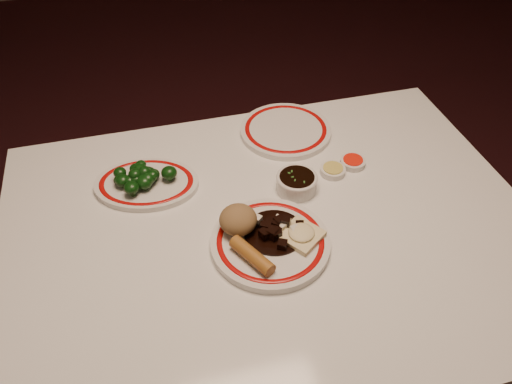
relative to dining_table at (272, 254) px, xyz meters
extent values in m
plane|color=black|center=(0.00, 0.00, -0.66)|extent=(7.00, 7.00, 0.00)
cube|color=white|center=(0.00, 0.00, 0.07)|extent=(1.20, 0.90, 0.04)
cylinder|color=black|center=(-0.54, 0.39, -0.30)|extent=(0.06, 0.06, 0.71)
cylinder|color=black|center=(0.54, 0.39, -0.30)|extent=(0.06, 0.06, 0.71)
cylinder|color=silver|center=(-0.02, -0.05, 0.10)|extent=(0.33, 0.33, 0.02)
torus|color=#A20A08|center=(-0.02, -0.05, 0.11)|extent=(0.29, 0.29, 0.00)
ellipsoid|color=olive|center=(-0.08, 0.00, 0.14)|extent=(0.08, 0.08, 0.06)
cylinder|color=#A06827|center=(-0.07, -0.09, 0.12)|extent=(0.08, 0.11, 0.03)
cube|color=beige|center=(0.05, -0.06, 0.12)|extent=(0.11, 0.11, 0.01)
ellipsoid|color=beige|center=(0.05, -0.06, 0.13)|extent=(0.06, 0.06, 0.02)
cylinder|color=black|center=(-0.01, -0.03, 0.11)|extent=(0.13, 0.13, 0.00)
cube|color=black|center=(0.00, -0.08, 0.12)|extent=(0.03, 0.03, 0.02)
cube|color=black|center=(-0.01, -0.04, 0.12)|extent=(0.02, 0.02, 0.02)
cube|color=black|center=(0.01, -0.02, 0.13)|extent=(0.03, 0.03, 0.02)
cube|color=black|center=(-0.01, -0.05, 0.12)|extent=(0.03, 0.03, 0.02)
cube|color=black|center=(-0.02, -0.03, 0.13)|extent=(0.03, 0.03, 0.02)
cube|color=black|center=(0.02, -0.03, 0.13)|extent=(0.03, 0.03, 0.02)
cube|color=black|center=(0.00, -0.02, 0.13)|extent=(0.02, 0.02, 0.02)
cube|color=black|center=(-0.03, -0.04, 0.13)|extent=(0.02, 0.02, 0.02)
cube|color=black|center=(0.00, -0.03, 0.12)|extent=(0.02, 0.02, 0.02)
cube|color=black|center=(-0.01, -0.01, 0.13)|extent=(0.02, 0.02, 0.02)
cube|color=black|center=(-0.03, -0.02, 0.12)|extent=(0.02, 0.02, 0.01)
cube|color=black|center=(0.05, -0.04, 0.12)|extent=(0.02, 0.02, 0.02)
cube|color=black|center=(0.00, -0.04, 0.12)|extent=(0.03, 0.03, 0.02)
cube|color=black|center=(-0.02, -0.03, 0.12)|extent=(0.02, 0.02, 0.02)
cube|color=black|center=(-0.03, -0.04, 0.13)|extent=(0.02, 0.02, 0.02)
cube|color=black|center=(-0.01, -0.05, 0.13)|extent=(0.03, 0.03, 0.02)
cube|color=black|center=(0.00, -0.02, 0.12)|extent=(0.02, 0.02, 0.02)
cube|color=beige|center=(0.01, -0.01, 0.13)|extent=(0.02, 0.02, 0.01)
cube|color=beige|center=(-0.04, 0.00, 0.13)|extent=(0.02, 0.02, 0.01)
cube|color=beige|center=(0.03, -0.05, 0.13)|extent=(0.02, 0.02, 0.01)
cube|color=beige|center=(0.01, -0.03, 0.13)|extent=(0.02, 0.02, 0.01)
torus|color=#A20A08|center=(-0.26, 0.21, 0.11)|extent=(0.26, 0.26, 0.00)
cylinder|color=#23471C|center=(-0.32, 0.21, 0.11)|extent=(0.01, 0.01, 0.01)
ellipsoid|color=black|center=(-0.32, 0.21, 0.12)|extent=(0.03, 0.03, 0.02)
cylinder|color=#23471C|center=(-0.20, 0.20, 0.11)|extent=(0.01, 0.01, 0.01)
ellipsoid|color=black|center=(-0.20, 0.20, 0.13)|extent=(0.04, 0.04, 0.03)
cylinder|color=#23471C|center=(-0.27, 0.22, 0.11)|extent=(0.01, 0.01, 0.01)
ellipsoid|color=black|center=(-0.27, 0.22, 0.13)|extent=(0.04, 0.04, 0.03)
cylinder|color=#23471C|center=(-0.31, 0.20, 0.11)|extent=(0.01, 0.01, 0.01)
ellipsoid|color=black|center=(-0.31, 0.20, 0.13)|extent=(0.04, 0.04, 0.03)
cylinder|color=#23471C|center=(-0.27, 0.23, 0.11)|extent=(0.01, 0.01, 0.02)
ellipsoid|color=black|center=(-0.27, 0.23, 0.13)|extent=(0.04, 0.04, 0.03)
cylinder|color=#23471C|center=(-0.29, 0.20, 0.11)|extent=(0.01, 0.01, 0.01)
ellipsoid|color=black|center=(-0.29, 0.20, 0.13)|extent=(0.03, 0.03, 0.02)
cylinder|color=#23471C|center=(-0.26, 0.19, 0.11)|extent=(0.01, 0.01, 0.01)
ellipsoid|color=black|center=(-0.26, 0.19, 0.13)|extent=(0.03, 0.03, 0.03)
cylinder|color=#23471C|center=(-0.26, 0.21, 0.11)|extent=(0.01, 0.01, 0.01)
ellipsoid|color=black|center=(-0.26, 0.21, 0.13)|extent=(0.03, 0.03, 0.03)
cylinder|color=#23471C|center=(-0.29, 0.17, 0.11)|extent=(0.01, 0.01, 0.01)
ellipsoid|color=black|center=(-0.29, 0.17, 0.13)|extent=(0.04, 0.04, 0.03)
cylinder|color=#23471C|center=(-0.28, 0.23, 0.11)|extent=(0.01, 0.01, 0.01)
ellipsoid|color=black|center=(-0.28, 0.23, 0.13)|extent=(0.03, 0.03, 0.03)
cylinder|color=#23471C|center=(-0.31, 0.23, 0.11)|extent=(0.01, 0.01, 0.01)
ellipsoid|color=black|center=(-0.31, 0.23, 0.13)|extent=(0.03, 0.03, 0.02)
cylinder|color=#23471C|center=(-0.25, 0.22, 0.11)|extent=(0.01, 0.01, 0.01)
ellipsoid|color=black|center=(-0.25, 0.22, 0.13)|extent=(0.03, 0.03, 0.02)
cylinder|color=#23471C|center=(-0.25, 0.19, 0.11)|extent=(0.01, 0.01, 0.01)
ellipsoid|color=black|center=(-0.25, 0.19, 0.13)|extent=(0.04, 0.04, 0.03)
cylinder|color=#23471C|center=(-0.28, 0.20, 0.11)|extent=(0.01, 0.01, 0.01)
ellipsoid|color=black|center=(-0.28, 0.20, 0.13)|extent=(0.04, 0.04, 0.03)
cylinder|color=#23471C|center=(-0.25, 0.22, 0.11)|extent=(0.01, 0.01, 0.01)
ellipsoid|color=black|center=(-0.25, 0.22, 0.13)|extent=(0.03, 0.03, 0.03)
cylinder|color=#23471C|center=(-0.27, 0.20, 0.11)|extent=(0.01, 0.01, 0.01)
ellipsoid|color=black|center=(-0.27, 0.20, 0.13)|extent=(0.03, 0.03, 0.03)
cylinder|color=#23471C|center=(-0.26, 0.20, 0.11)|extent=(0.01, 0.01, 0.01)
ellipsoid|color=black|center=(-0.26, 0.20, 0.13)|extent=(0.04, 0.04, 0.03)
cylinder|color=#23471C|center=(-0.24, 0.21, 0.11)|extent=(0.01, 0.01, 0.01)
ellipsoid|color=black|center=(-0.24, 0.21, 0.13)|extent=(0.03, 0.03, 0.02)
cylinder|color=#23471C|center=(-0.25, 0.20, 0.11)|extent=(0.01, 0.01, 0.01)
ellipsoid|color=black|center=(-0.25, 0.20, 0.13)|extent=(0.04, 0.04, 0.03)
cylinder|color=#23471C|center=(-0.26, 0.21, 0.11)|extent=(0.01, 0.01, 0.01)
ellipsoid|color=black|center=(-0.26, 0.21, 0.13)|extent=(0.04, 0.04, 0.03)
cylinder|color=#23471C|center=(-0.28, 0.21, 0.11)|extent=(0.01, 0.01, 0.01)
ellipsoid|color=black|center=(-0.28, 0.21, 0.13)|extent=(0.03, 0.03, 0.02)
cylinder|color=#23471C|center=(-0.26, 0.18, 0.11)|extent=(0.01, 0.01, 0.01)
ellipsoid|color=black|center=(-0.26, 0.18, 0.13)|extent=(0.04, 0.04, 0.03)
ellipsoid|color=black|center=(-0.24, 0.20, 0.14)|extent=(0.03, 0.03, 0.02)
ellipsoid|color=black|center=(-0.26, 0.24, 0.14)|extent=(0.03, 0.03, 0.02)
ellipsoid|color=black|center=(-0.28, 0.20, 0.14)|extent=(0.03, 0.03, 0.03)
ellipsoid|color=black|center=(-0.26, 0.21, 0.14)|extent=(0.03, 0.03, 0.02)
cylinder|color=silver|center=(0.09, 0.10, 0.11)|extent=(0.10, 0.10, 0.04)
cylinder|color=black|center=(0.09, 0.10, 0.13)|extent=(0.09, 0.09, 0.00)
cylinder|color=silver|center=(0.26, 0.16, 0.10)|extent=(0.06, 0.06, 0.02)
cylinder|color=red|center=(0.26, 0.16, 0.11)|extent=(0.05, 0.05, 0.00)
cylinder|color=silver|center=(0.20, 0.14, 0.10)|extent=(0.06, 0.06, 0.02)
cylinder|color=#C8B952|center=(0.20, 0.14, 0.11)|extent=(0.05, 0.05, 0.00)
cylinder|color=silver|center=(0.13, 0.33, 0.10)|extent=(0.26, 0.26, 0.02)
torus|color=#A20A08|center=(0.13, 0.33, 0.11)|extent=(0.23, 0.23, 0.00)
camera|label=1|loc=(-0.23, -0.73, 0.91)|focal=35.00mm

